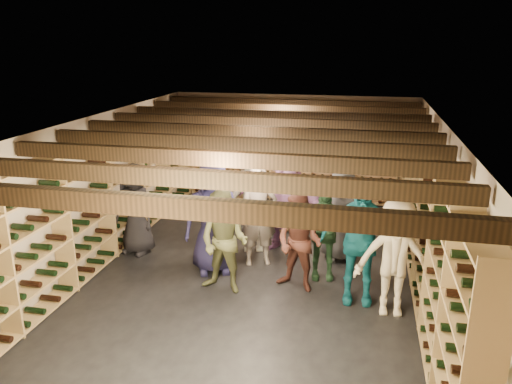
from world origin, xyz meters
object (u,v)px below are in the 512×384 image
object	(u,v)px
person_2	(224,242)
person_6	(213,216)
person_4	(359,241)
person_11	(285,201)
person_10	(323,232)
crate_stack_right	(286,220)
person_5	(214,213)
person_0	(135,209)
person_8	(299,243)
crate_loose	(364,218)
person_12	(341,213)
crate_stack_left	(234,201)
person_3	(395,258)
person_7	(259,216)
person_9	(253,201)

from	to	relation	value
person_2	person_6	xyz separation A→B (m)	(-0.35, 0.61, 0.15)
person_4	person_11	world-z (taller)	person_11
person_2	person_10	size ratio (longest dim) A/B	1.03
crate_stack_right	person_5	distance (m)	1.87
person_4	person_0	bearing A→B (deg)	163.32
person_5	person_8	world-z (taller)	person_5
crate_loose	person_11	xyz separation A→B (m)	(-1.38, -1.71, 0.83)
person_0	person_10	size ratio (longest dim) A/B	1.07
person_6	person_12	size ratio (longest dim) A/B	1.14
person_4	person_6	distance (m)	2.31
person_11	crate_stack_right	bearing A→B (deg)	113.79
crate_stack_left	crate_loose	world-z (taller)	crate_stack_left
person_4	person_5	xyz separation A→B (m)	(-2.45, 1.14, -0.16)
person_3	person_8	distance (m)	1.40
person_11	person_10	bearing A→B (deg)	-35.26
person_8	person_11	xyz separation A→B (m)	(-0.43, 1.38, 0.17)
crate_stack_left	person_0	distance (m)	2.51
crate_loose	person_10	distance (m)	2.79
person_7	crate_loose	bearing A→B (deg)	33.00
crate_stack_left	person_3	size ratio (longest dim) A/B	0.42
person_0	crate_stack_left	bearing A→B (deg)	76.39
person_6	person_12	world-z (taller)	person_6
person_2	person_3	size ratio (longest dim) A/B	0.95
person_0	person_3	xyz separation A→B (m)	(4.27, -1.18, 0.02)
person_2	person_4	world-z (taller)	person_4
person_7	person_11	distance (m)	0.72
person_8	person_12	bearing A→B (deg)	85.20
person_0	person_6	size ratio (longest dim) A/B	0.86
crate_stack_left	person_3	bearing A→B (deg)	-47.32
person_9	person_4	bearing A→B (deg)	-51.89
crate_loose	person_6	size ratio (longest dim) A/B	0.27
person_4	crate_stack_left	bearing A→B (deg)	127.04
person_5	person_12	size ratio (longest dim) A/B	0.92
person_0	person_7	xyz separation A→B (m)	(2.18, 0.00, 0.03)
crate_stack_left	person_6	world-z (taller)	person_6
person_9	person_10	bearing A→B (deg)	-46.01
person_2	person_7	distance (m)	1.07
person_0	person_8	distance (m)	3.04
person_6	person_7	distance (m)	0.77
person_8	person_12	world-z (taller)	person_12
crate_stack_left	person_5	bearing A→B (deg)	-85.85
person_10	person_11	size ratio (longest dim) A/B	0.82
person_12	person_6	bearing A→B (deg)	-171.11
crate_stack_left	person_10	world-z (taller)	person_10
person_9	person_5	bearing A→B (deg)	-169.73
crate_stack_left	person_5	size ratio (longest dim) A/B	0.45
person_2	person_7	world-z (taller)	person_7
crate_stack_left	person_3	distance (m)	4.55
person_4	person_10	size ratio (longest dim) A/B	1.21
person_9	person_10	size ratio (longest dim) A/B	1.20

